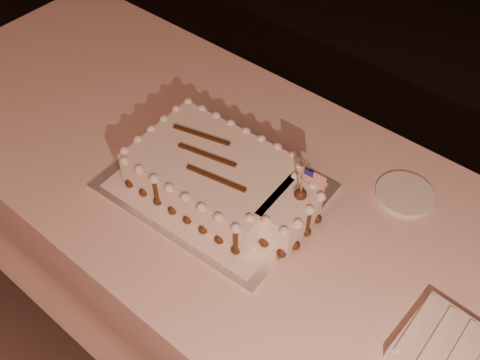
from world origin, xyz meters
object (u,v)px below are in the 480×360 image
Objects in this scene: sheet_cake at (222,177)px; side_plate at (405,194)px; banquet_table at (283,298)px; cake_board at (214,186)px.

sheet_cake is 0.44m from side_plate.
banquet_table is 4.90× the size of cake_board.
banquet_table is at bearing -127.33° from side_plate.
sheet_cake reaches higher than banquet_table.
side_plate is (0.17, 0.22, 0.38)m from banquet_table.
cake_board is 3.55× the size of side_plate.
side_plate is at bearing 33.39° from cake_board.
cake_board is (-0.20, -0.05, 0.38)m from banquet_table.
sheet_cake is (-0.17, -0.05, 0.43)m from banquet_table.
sheet_cake reaches higher than cake_board.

